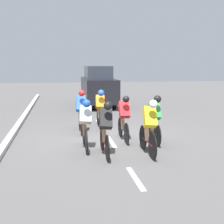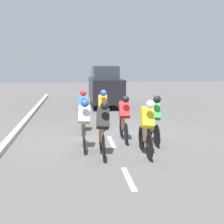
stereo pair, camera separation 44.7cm
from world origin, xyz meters
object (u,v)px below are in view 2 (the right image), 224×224
object	(u,v)px
cyclist_white	(84,123)
cyclist_green	(154,118)
cyclist_orange	(103,108)
support_car	(105,86)
cyclist_red	(124,117)
cyclist_yellow	(147,126)
cyclist_blue	(83,110)
cyclist_black	(103,127)

from	to	relation	value
cyclist_white	cyclist_green	distance (m)	2.18
cyclist_orange	support_car	xyz separation A→B (m)	(-0.70, -6.21, 0.34)
cyclist_red	support_car	bearing A→B (deg)	-91.38
cyclist_orange	cyclist_yellow	size ratio (longest dim) A/B	1.02
support_car	cyclist_blue	bearing A→B (deg)	77.86
cyclist_blue	cyclist_yellow	size ratio (longest dim) A/B	1.04
cyclist_orange	cyclist_white	xyz separation A→B (m)	(0.79, 2.88, -0.02)
cyclist_yellow	cyclist_red	bearing A→B (deg)	-78.09
cyclist_orange	support_car	world-z (taller)	support_car
support_car	cyclist_white	bearing A→B (deg)	80.70
cyclist_yellow	cyclist_black	bearing A→B (deg)	-3.84
cyclist_black	cyclist_orange	world-z (taller)	cyclist_black
cyclist_green	cyclist_yellow	bearing A→B (deg)	67.10
cyclist_blue	cyclist_yellow	xyz separation A→B (m)	(-1.62, 3.08, -0.00)
cyclist_red	cyclist_yellow	bearing A→B (deg)	101.91
cyclist_green	support_car	world-z (taller)	support_car
cyclist_black	cyclist_white	distance (m)	0.88
cyclist_blue	cyclist_yellow	world-z (taller)	cyclist_blue
cyclist_blue	cyclist_black	bearing A→B (deg)	98.54
cyclist_blue	cyclist_white	bearing A→B (deg)	89.50
cyclist_blue	support_car	size ratio (longest dim) A/B	0.39
cyclist_green	cyclist_blue	bearing A→B (deg)	-41.28
cyclist_red	cyclist_white	size ratio (longest dim) A/B	1.01
cyclist_green	cyclist_yellow	world-z (taller)	cyclist_yellow
cyclist_black	cyclist_orange	xyz separation A→B (m)	(-0.32, -3.62, 0.00)
cyclist_black	cyclist_orange	size ratio (longest dim) A/B	1.00
cyclist_black	cyclist_red	bearing A→B (deg)	-117.66
cyclist_black	support_car	size ratio (longest dim) A/B	0.38
cyclist_red	support_car	xyz separation A→B (m)	(-0.20, -8.27, 0.36)
support_car	cyclist_black	bearing A→B (deg)	84.09
cyclist_black	cyclist_white	size ratio (longest dim) A/B	1.01
cyclist_yellow	support_car	size ratio (longest dim) A/B	0.37
cyclist_orange	cyclist_yellow	world-z (taller)	cyclist_yellow
cyclist_red	cyclist_blue	xyz separation A→B (m)	(1.27, -1.44, 0.03)
cyclist_red	support_car	world-z (taller)	support_car
cyclist_red	cyclist_white	xyz separation A→B (m)	(1.29, 0.82, -0.00)
cyclist_green	cyclist_blue	world-z (taller)	cyclist_blue
cyclist_yellow	support_car	distance (m)	9.92
cyclist_black	cyclist_green	size ratio (longest dim) A/B	1.04
cyclist_yellow	cyclist_green	bearing A→B (deg)	-112.90
cyclist_orange	cyclist_blue	bearing A→B (deg)	39.02
cyclist_white	support_car	world-z (taller)	support_car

